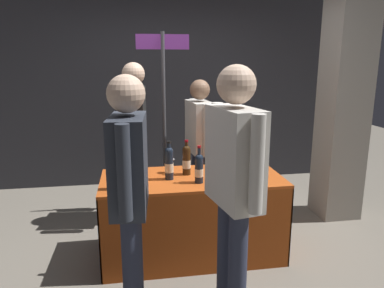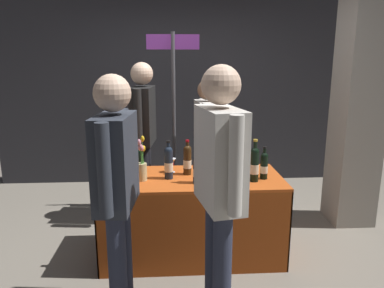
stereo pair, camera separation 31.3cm
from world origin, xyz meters
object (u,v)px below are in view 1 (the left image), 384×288
Objects in this scene: concrete_pillar at (346,80)px; taster_foreground_right at (234,175)px; wine_glass_near_vendor at (170,163)px; booth_signpost at (164,102)px; flower_vase at (143,167)px; tasting_table at (192,201)px; vendor_presenter at (200,137)px; display_bottle_0 at (139,163)px; featured_wine_bottle at (235,161)px.

concrete_pillar reaches higher than taster_foreground_right.
taster_foreground_right is at bearing -74.80° from wine_glass_near_vendor.
wine_glass_near_vendor is 1.06m from booth_signpost.
taster_foreground_right reaches higher than flower_vase.
concrete_pillar reaches higher than tasting_table.
concrete_pillar is at bearing -57.95° from taster_foreground_right.
vendor_presenter is at bearing 175.00° from concrete_pillar.
tasting_table is 0.59m from display_bottle_0.
concrete_pillar is 1.78× the size of taster_foreground_right.
concrete_pillar is 1.99× the size of vendor_presenter.
vendor_presenter is 0.76× the size of booth_signpost.
taster_foreground_right is (0.11, -0.92, 0.54)m from tasting_table.
tasting_table is 0.53m from featured_wine_bottle.
taster_foreground_right is at bearing -82.75° from booth_signpost.
tasting_table is 0.40m from wine_glass_near_vendor.
display_bottle_0 is (-2.25, -0.55, -0.67)m from concrete_pillar.
flower_vase is (0.03, -0.14, 0.00)m from display_bottle_0.
vendor_presenter is at bearing 57.53° from wine_glass_near_vendor.
concrete_pillar is 1.94× the size of tasting_table.
tasting_table is at bearing -20.91° from vendor_presenter.
taster_foreground_right reaches higher than tasting_table.
tasting_table is at bearing -160.84° from concrete_pillar.
taster_foreground_right reaches higher than vendor_presenter.
booth_signpost is (-0.26, 2.03, 0.23)m from taster_foreground_right.
wine_glass_near_vendor is at bearing 40.56° from flower_vase.
concrete_pillar is at bearing 19.16° from tasting_table.
concrete_pillar is 1.70m from vendor_presenter.
featured_wine_bottle is at bearing 0.58° from tasting_table.
featured_wine_bottle is (0.39, 0.00, 0.36)m from tasting_table.
concrete_pillar is 7.83× the size of flower_vase.
taster_foreground_right is (-0.28, -0.93, 0.18)m from featured_wine_bottle.
flower_vase is at bearing -77.91° from display_bottle_0.
vendor_presenter is (-0.18, 0.75, 0.06)m from featured_wine_bottle.
booth_signpost is (-1.93, 0.49, -0.26)m from concrete_pillar.
tasting_table is 4.03× the size of flower_vase.
wine_glass_near_vendor is at bearing -166.58° from concrete_pillar.
vendor_presenter is (-1.58, 0.14, -0.61)m from concrete_pillar.
flower_vase is at bearing -162.79° from concrete_pillar.
flower_vase is at bearing 21.94° from taster_foreground_right.
wine_glass_near_vendor is at bearing 4.53° from taster_foreground_right.
display_bottle_0 is 0.18× the size of taster_foreground_right.
featured_wine_bottle is at bearing -14.55° from wine_glass_near_vendor.
taster_foreground_right is (0.58, -0.99, 0.18)m from display_bottle_0.
vendor_presenter is (0.39, 0.61, 0.10)m from wine_glass_near_vendor.
flower_vase is (-2.22, -0.69, -0.67)m from concrete_pillar.
vendor_presenter is 0.90× the size of taster_foreground_right.
taster_foreground_right reaches higher than featured_wine_bottle.
display_bottle_0 is 0.78× the size of flower_vase.
featured_wine_bottle is 0.98m from taster_foreground_right.
featured_wine_bottle is 0.86m from display_bottle_0.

